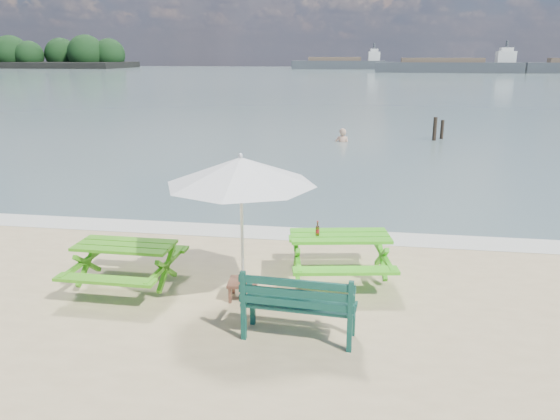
% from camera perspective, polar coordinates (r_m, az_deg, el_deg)
% --- Properties ---
extents(sea, '(300.00, 300.00, 0.00)m').
position_cam_1_polar(sea, '(91.67, 8.19, 13.49)').
color(sea, slate).
rests_on(sea, ground).
extents(foam_strip, '(22.00, 0.90, 0.01)m').
position_cam_1_polar(foam_strip, '(11.90, 1.06, -2.49)').
color(foam_strip, silver).
rests_on(foam_strip, ground).
extents(picnic_table_left, '(1.62, 1.80, 0.76)m').
position_cam_1_polar(picnic_table_left, '(9.50, -15.76, -5.69)').
color(picnic_table_left, '#409817').
rests_on(picnic_table_left, ground).
extents(picnic_table_right, '(1.99, 2.14, 0.81)m').
position_cam_1_polar(picnic_table_right, '(9.53, 6.21, -4.94)').
color(picnic_table_right, green).
rests_on(picnic_table_right, ground).
extents(park_bench, '(1.59, 0.64, 0.95)m').
position_cam_1_polar(park_bench, '(7.64, 1.98, -11.16)').
color(park_bench, '#0E3C32').
rests_on(park_bench, ground).
extents(side_table, '(0.50, 0.50, 0.30)m').
position_cam_1_polar(side_table, '(8.83, -3.87, -8.25)').
color(side_table, brown).
rests_on(side_table, ground).
extents(patio_umbrella, '(2.52, 2.52, 2.30)m').
position_cam_1_polar(patio_umbrella, '(8.23, -4.12, 4.09)').
color(patio_umbrella, silver).
rests_on(patio_umbrella, ground).
extents(beer_bottle, '(0.06, 0.06, 0.25)m').
position_cam_1_polar(beer_bottle, '(9.29, 3.94, -2.17)').
color(beer_bottle, brown).
rests_on(beer_bottle, picnic_table_right).
extents(swimmer, '(0.66, 0.43, 1.79)m').
position_cam_1_polar(swimmer, '(24.76, 6.50, 6.45)').
color(swimmer, tan).
rests_on(swimmer, ground).
extents(mooring_pilings, '(0.56, 0.76, 1.26)m').
position_cam_1_polar(mooring_pilings, '(26.05, 16.14, 7.90)').
color(mooring_pilings, black).
rests_on(mooring_pilings, ground).
extents(cargo_ships, '(125.15, 29.74, 4.40)m').
position_cam_1_polar(cargo_ships, '(136.40, 26.39, 13.31)').
color(cargo_ships, '#363B40').
rests_on(cargo_ships, ground).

